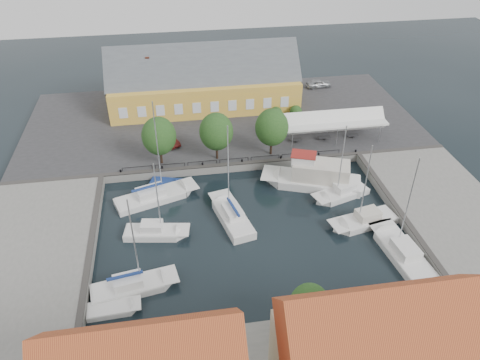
% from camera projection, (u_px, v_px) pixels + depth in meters
% --- Properties ---
extents(ground, '(140.00, 140.00, 0.00)m').
position_uv_depth(ground, '(249.00, 222.00, 50.77)').
color(ground, black).
rests_on(ground, ground).
extents(north_quay, '(56.00, 26.00, 1.00)m').
position_uv_depth(north_quay, '(222.00, 122.00, 69.21)').
color(north_quay, '#2D2D30').
rests_on(north_quay, ground).
extents(west_quay, '(12.00, 24.00, 1.00)m').
position_uv_depth(west_quay, '(32.00, 254.00, 45.99)').
color(west_quay, slate).
rests_on(west_quay, ground).
extents(east_quay, '(12.00, 24.00, 1.00)m').
position_uv_depth(east_quay, '(447.00, 210.00, 51.73)').
color(east_quay, slate).
rests_on(east_quay, ground).
extents(quay_edge_fittings, '(56.00, 24.72, 0.40)m').
position_uv_depth(quay_edge_fittings, '(242.00, 189.00, 54.04)').
color(quay_edge_fittings, '#383533').
rests_on(quay_edge_fittings, north_quay).
extents(warehouse, '(28.56, 14.00, 9.55)m').
position_uv_depth(warehouse, '(200.00, 84.00, 71.01)').
color(warehouse, gold).
rests_on(warehouse, north_quay).
extents(tent_canopy, '(14.00, 4.00, 2.83)m').
position_uv_depth(tent_canopy, '(333.00, 122.00, 62.32)').
color(tent_canopy, white).
rests_on(tent_canopy, north_quay).
extents(quay_trees, '(18.20, 4.20, 6.30)m').
position_uv_depth(quay_trees, '(216.00, 132.00, 57.52)').
color(quay_trees, black).
rests_on(quay_trees, north_quay).
extents(car_silver, '(4.29, 2.03, 1.42)m').
position_uv_depth(car_silver, '(319.00, 83.00, 77.97)').
color(car_silver, '#A0A4A8').
rests_on(car_silver, north_quay).
extents(car_red, '(3.41, 4.32, 1.37)m').
position_uv_depth(car_red, '(168.00, 139.00, 62.43)').
color(car_red, '#551513').
rests_on(car_red, north_quay).
extents(center_sailboat, '(4.29, 8.75, 11.75)m').
position_uv_depth(center_sailboat, '(232.00, 217.00, 50.89)').
color(center_sailboat, silver).
rests_on(center_sailboat, ground).
extents(trawler, '(12.26, 7.38, 5.00)m').
position_uv_depth(trawler, '(315.00, 178.00, 56.00)').
color(trawler, silver).
rests_on(trawler, ground).
extents(east_boat_a, '(7.25, 4.32, 10.06)m').
position_uv_depth(east_boat_a, '(341.00, 194.00, 54.56)').
color(east_boat_a, silver).
rests_on(east_boat_a, ground).
extents(east_boat_b, '(7.91, 3.98, 10.51)m').
position_uv_depth(east_boat_b, '(364.00, 222.00, 50.43)').
color(east_boat_b, silver).
rests_on(east_boat_b, ground).
extents(east_boat_c, '(3.76, 9.29, 11.48)m').
position_uv_depth(east_boat_c, '(402.00, 253.00, 46.36)').
color(east_boat_c, silver).
rests_on(east_boat_c, ground).
extents(west_boat_a, '(10.00, 5.69, 12.75)m').
position_uv_depth(west_boat_a, '(155.00, 197.00, 54.04)').
color(west_boat_a, silver).
rests_on(west_boat_a, ground).
extents(west_boat_c, '(7.06, 3.22, 9.48)m').
position_uv_depth(west_boat_c, '(155.00, 233.00, 48.86)').
color(west_boat_c, silver).
rests_on(west_boat_c, ground).
extents(west_boat_d, '(8.23, 3.73, 10.75)m').
position_uv_depth(west_boat_d, '(133.00, 288.00, 42.65)').
color(west_boat_d, silver).
rests_on(west_boat_d, ground).
extents(launch_sw, '(4.77, 1.97, 0.98)m').
position_uv_depth(launch_sw, '(113.00, 310.00, 40.74)').
color(launch_sw, silver).
rests_on(launch_sw, ground).
extents(launch_nw, '(4.22, 2.70, 0.88)m').
position_uv_depth(launch_nw, '(166.00, 184.00, 56.64)').
color(launch_nw, navy).
rests_on(launch_nw, ground).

